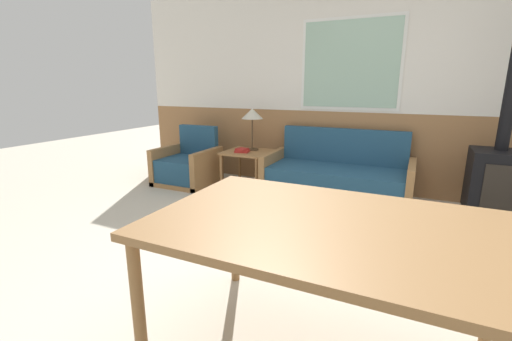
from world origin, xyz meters
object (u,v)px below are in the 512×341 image
at_px(table_lamp, 252,115).
at_px(wood_stove, 499,169).
at_px(dining_table, 330,236).
at_px(armchair, 188,167).
at_px(couch, 336,178).
at_px(side_table, 247,156).

distance_m(table_lamp, wood_stove, 2.91).
bearing_deg(dining_table, wood_stove, 66.80).
bearing_deg(armchair, couch, -4.70).
xyz_separation_m(couch, side_table, (-1.25, -0.03, 0.19)).
distance_m(couch, wood_stove, 1.69).
distance_m(side_table, wood_stove, 2.91).
relative_size(dining_table, wood_stove, 0.70).
bearing_deg(couch, wood_stove, -2.72).
height_order(couch, table_lamp, table_lamp).
xyz_separation_m(armchair, wood_stove, (3.76, 0.17, 0.32)).
relative_size(couch, wood_stove, 0.74).
xyz_separation_m(side_table, table_lamp, (0.03, 0.10, 0.55)).
height_order(armchair, wood_stove, wood_stove).
distance_m(armchair, side_table, 0.91).
xyz_separation_m(side_table, dining_table, (1.78, -2.67, 0.27)).
distance_m(side_table, table_lamp, 0.57).
relative_size(couch, dining_table, 1.06).
relative_size(couch, armchair, 2.20).
bearing_deg(dining_table, table_lamp, 122.36).
relative_size(side_table, dining_table, 0.35).
xyz_separation_m(couch, table_lamp, (-1.22, 0.08, 0.74)).
xyz_separation_m(couch, dining_table, (0.54, -2.69, 0.45)).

